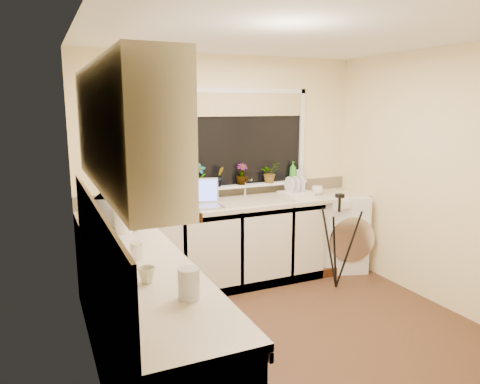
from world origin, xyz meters
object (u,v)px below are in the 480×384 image
dish_rack (296,194)px  plant_c (242,174)px  tripod (338,241)px  microwave (120,209)px  plant_a (200,176)px  plant_d (270,172)px  laptop (202,199)px  glass_jug (189,284)px  washing_machine (335,231)px  soap_bottle_clear (301,172)px  cup_left (147,275)px  plant_b (219,177)px  soap_bottle_green (293,171)px  steel_jar (136,251)px  kettle (124,221)px  cup_back (317,190)px

dish_rack → plant_c: plant_c is taller
tripod → microwave: (-2.20, 0.14, 0.53)m
plant_a → plant_d: plant_a is taller
laptop → microwave: (-0.89, -0.42, 0.07)m
glass_jug → plant_a: size_ratio=0.65×
washing_machine → microwave: size_ratio=1.78×
plant_d → soap_bottle_clear: plant_d is taller
cup_left → microwave: bearing=86.5°
plant_b → plant_d: size_ratio=0.92×
laptop → soap_bottle_clear: size_ratio=2.40×
soap_bottle_green → plant_b: bearing=-178.8°
soap_bottle_green → soap_bottle_clear: 0.10m
glass_jug → washing_machine: bearing=40.0°
tripod → plant_c: 1.27m
plant_b → plant_c: size_ratio=0.90×
dish_rack → soap_bottle_green: (0.07, 0.19, 0.23)m
plant_a → plant_c: plant_a is taller
tripod → plant_c: plant_c is taller
glass_jug → soap_bottle_green: size_ratio=0.77×
tripod → plant_c: (-0.76, 0.77, 0.66)m
steel_jar → plant_b: (1.22, 1.56, 0.20)m
tripod → cup_left: bearing=-131.9°
plant_b → soap_bottle_green: 0.94m
plant_a → plant_c: bearing=1.1°
soap_bottle_clear → laptop: bearing=-171.1°
cup_left → kettle: bearing=86.4°
washing_machine → plant_d: (-0.77, 0.23, 0.72)m
steel_jar → plant_c: bearing=46.3°
plant_c → cup_left: bearing=-127.3°
plant_a → cup_back: (1.37, -0.19, -0.23)m
glass_jug → soap_bottle_green: bearing=48.9°
glass_jug → plant_b: 2.57m
steel_jar → soap_bottle_green: 2.69m
kettle → glass_jug: bearing=-86.7°
microwave → steel_jar: bearing=-164.1°
washing_machine → glass_jug: glass_jug is taller
steel_jar → cup_left: size_ratio=1.13×
glass_jug → cup_left: (-0.15, 0.31, -0.04)m
kettle → soap_bottle_clear: size_ratio=1.06×
plant_b → plant_c: (0.27, -0.00, 0.01)m
laptop → steel_jar: (-0.95, -1.36, -0.02)m
laptop → cup_left: laptop is taller
tripod → steel_jar: 2.44m
cup_left → soap_bottle_green: bearing=42.7°
cup_back → glass_jug: bearing=-136.6°
cup_left → washing_machine: bearing=33.8°
soap_bottle_clear → cup_left: bearing=-138.9°
steel_jar → plant_a: 1.86m
kettle → steel_jar: kettle is taller
laptop → kettle: size_ratio=2.26×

